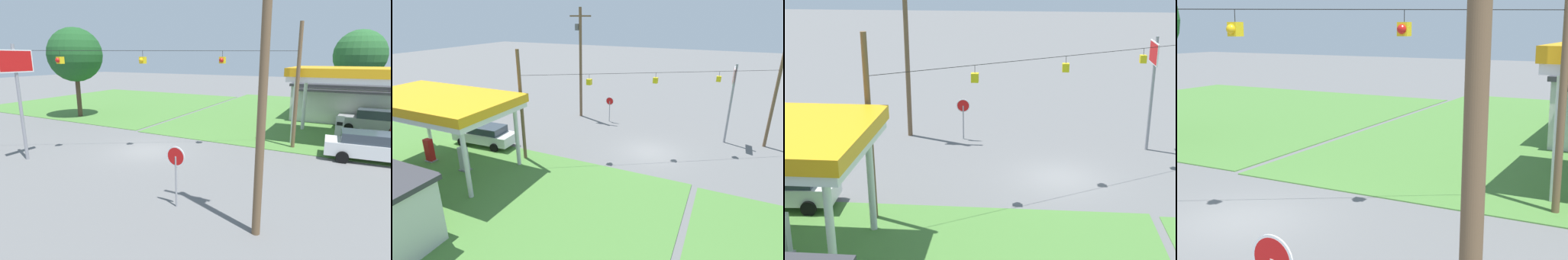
% 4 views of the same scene
% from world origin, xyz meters
% --- Properties ---
extents(ground_plane, '(160.00, 160.00, 0.00)m').
position_xyz_m(ground_plane, '(0.00, 0.00, 0.00)').
color(ground_plane, slate).
extents(gas_station_canopy, '(10.35, 5.99, 5.13)m').
position_xyz_m(gas_station_canopy, '(12.38, 8.37, 4.63)').
color(gas_station_canopy, silver).
rests_on(gas_station_canopy, ground).
extents(fuel_pump_near, '(0.71, 0.56, 1.74)m').
position_xyz_m(fuel_pump_near, '(10.71, 8.36, 0.83)').
color(fuel_pump_near, gray).
rests_on(fuel_pump_near, ground).
extents(fuel_pump_far, '(0.71, 0.56, 1.74)m').
position_xyz_m(fuel_pump_far, '(14.05, 8.36, 0.83)').
color(fuel_pump_far, gray).
rests_on(fuel_pump_far, ground).
extents(car_at_pumps_front, '(5.26, 2.37, 1.68)m').
position_xyz_m(car_at_pumps_front, '(12.61, 4.24, 0.89)').
color(car_at_pumps_front, white).
rests_on(car_at_pumps_front, ground).
extents(stop_sign_roadside, '(0.80, 0.08, 2.50)m').
position_xyz_m(stop_sign_roadside, '(5.54, -5.51, 1.81)').
color(stop_sign_roadside, '#99999E').
rests_on(stop_sign_roadside, ground).
extents(stop_sign_overhead, '(0.22, 1.96, 6.51)m').
position_xyz_m(stop_sign_overhead, '(-5.10, -4.56, 4.60)').
color(stop_sign_overhead, gray).
rests_on(stop_sign_overhead, ground).
extents(utility_pole_main, '(2.20, 0.44, 10.73)m').
position_xyz_m(utility_pole_main, '(8.94, -5.93, 5.98)').
color(utility_pole_main, brown).
rests_on(utility_pole_main, ground).
extents(signal_span_gantry, '(16.53, 10.24, 7.93)m').
position_xyz_m(signal_span_gantry, '(-0.00, -0.01, 4.27)').
color(signal_span_gantry, brown).
rests_on(signal_span_gantry, ground).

